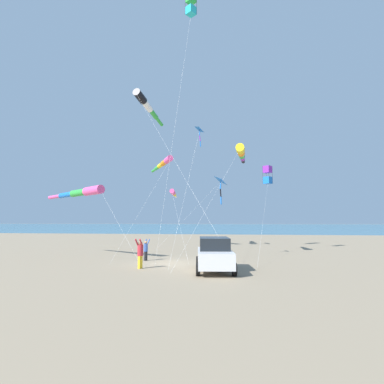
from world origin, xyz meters
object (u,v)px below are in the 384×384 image
object	(u,v)px
person_adult_flyer	(140,252)
person_child_green_jacket	(146,249)
cooler_box	(214,261)
kite_windsock_long_streamer_left	(146,105)
kite_windsock_small_distant	(241,153)
kite_delta_checkered_midright	(200,130)
kite_windsock_purple_drifting	(173,193)
kite_windsock_white_trailing	(80,193)
kite_delta_black_fish_shape	(221,181)
kite_windsock_teal_far_right	(163,163)
parked_car	(214,254)
kite_box_green_low_center	(191,5)
kite_box_magenta_far_left	(268,175)

from	to	relation	value
person_adult_flyer	person_child_green_jacket	world-z (taller)	person_adult_flyer
cooler_box	kite_windsock_long_streamer_left	world-z (taller)	kite_windsock_long_streamer_left
kite_windsock_small_distant	kite_delta_checkered_midright	bearing A→B (deg)	140.58
cooler_box	person_adult_flyer	bearing A→B (deg)	121.90
kite_windsock_purple_drifting	kite_windsock_white_trailing	bearing A→B (deg)	151.16
person_child_green_jacket	kite_delta_black_fish_shape	world-z (taller)	kite_delta_black_fish_shape
person_child_green_jacket	cooler_box	bearing A→B (deg)	-101.28
kite_windsock_teal_far_right	kite_windsock_purple_drifting	size ratio (longest dim) A/B	1.22
kite_windsock_small_distant	kite_windsock_white_trailing	world-z (taller)	kite_windsock_small_distant
parked_car	kite_box_green_low_center	distance (m)	19.43
kite_windsock_small_distant	kite_windsock_teal_far_right	distance (m)	10.53
kite_windsock_purple_drifting	cooler_box	bearing A→B (deg)	-155.86
kite_delta_black_fish_shape	kite_windsock_long_streamer_left	size ratio (longest dim) A/B	0.68
person_adult_flyer	kite_windsock_small_distant	size ratio (longest dim) A/B	0.14
cooler_box	person_child_green_jacket	bearing A→B (deg)	78.72
person_adult_flyer	kite_delta_checkered_midright	world-z (taller)	kite_delta_checkered_midright
person_adult_flyer	kite_delta_checkered_midright	bearing A→B (deg)	-33.04
cooler_box	kite_windsock_long_streamer_left	distance (m)	18.66
kite_windsock_long_streamer_left	kite_windsock_white_trailing	xyz separation A→B (m)	(-7.54, 2.84, -9.69)
parked_car	kite_windsock_small_distant	xyz separation A→B (m)	(8.72, -1.74, 7.66)
kite_windsock_teal_far_right	kite_windsock_long_streamer_left	xyz separation A→B (m)	(-3.08, 1.10, 5.52)
parked_car	kite_windsock_teal_far_right	xyz separation A→B (m)	(15.09, 6.63, 8.18)
kite_box_green_low_center	kite_box_magenta_far_left	distance (m)	18.44
parked_car	person_child_green_jacket	bearing A→B (deg)	53.19
parked_car	kite_box_magenta_far_left	size ratio (longest dim) A/B	0.27
person_child_green_jacket	kite_windsock_long_streamer_left	size ratio (longest dim) A/B	0.09
kite_windsock_small_distant	kite_delta_checkered_midright	size ratio (longest dim) A/B	1.23
person_child_green_jacket	kite_box_green_low_center	size ratio (longest dim) A/B	0.07
parked_car	kite_windsock_purple_drifting	bearing A→B (deg)	20.52
kite_windsock_purple_drifting	parked_car	bearing A→B (deg)	-159.48
kite_windsock_white_trailing	kite_windsock_purple_drifting	xyz separation A→B (m)	(9.62, -5.30, 0.76)
kite_delta_black_fish_shape	kite_windsock_teal_far_right	bearing A→B (deg)	104.61
kite_box_green_low_center	cooler_box	bearing A→B (deg)	-137.40
cooler_box	kite_windsock_long_streamer_left	size ratio (longest dim) A/B	0.04
kite_box_magenta_far_left	kite_delta_black_fish_shape	bearing A→B (deg)	96.53
person_adult_flyer	kite_delta_checkered_midright	distance (m)	10.29
kite_windsock_small_distant	cooler_box	bearing A→B (deg)	161.32
parked_car	person_child_green_jacket	size ratio (longest dim) A/B	2.98
kite_windsock_white_trailing	kite_delta_black_fish_shape	bearing A→B (deg)	-39.83
kite_delta_black_fish_shape	kite_box_green_low_center	world-z (taller)	kite_box_green_low_center
kite_windsock_teal_far_right	kite_delta_checkered_midright	world-z (taller)	kite_delta_checkered_midright
parked_car	kite_box_magenta_far_left	xyz separation A→B (m)	(17.31, -4.77, 6.97)
cooler_box	kite_box_green_low_center	distance (m)	19.63
kite_box_magenta_far_left	kite_windsock_purple_drifting	distance (m)	10.77
parked_car	kite_delta_checkered_midright	size ratio (longest dim) A/B	0.45
person_adult_flyer	parked_car	bearing A→B (deg)	-93.56
kite_box_green_low_center	kite_windsock_purple_drifting	distance (m)	17.04
parked_car	cooler_box	size ratio (longest dim) A/B	7.21
kite_windsock_long_streamer_left	kite_box_green_low_center	bearing A→B (deg)	-141.68
cooler_box	kite_windsock_white_trailing	world-z (taller)	kite_windsock_white_trailing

